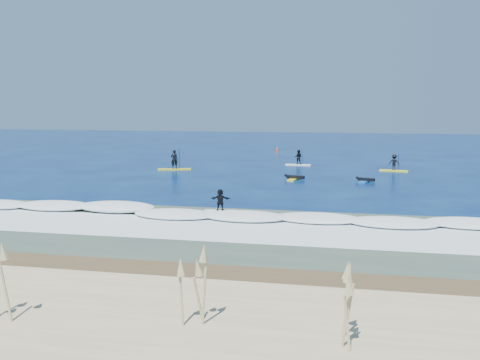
% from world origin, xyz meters
% --- Properties ---
extents(ground, '(160.00, 160.00, 0.00)m').
position_xyz_m(ground, '(0.00, 0.00, 0.00)').
color(ground, '#031245').
rests_on(ground, ground).
extents(dune, '(90.00, 7.00, 2.00)m').
position_xyz_m(dune, '(0.00, -27.00, 0.00)').
color(dune, tan).
rests_on(dune, ground).
extents(wet_sand_strip, '(90.00, 5.00, 0.08)m').
position_xyz_m(wet_sand_strip, '(0.00, -21.50, 0.00)').
color(wet_sand_strip, '#4C3A23').
rests_on(wet_sand_strip, ground).
extents(shallow_water, '(90.00, 13.00, 0.01)m').
position_xyz_m(shallow_water, '(0.00, -14.00, 0.01)').
color(shallow_water, '#374B3D').
rests_on(shallow_water, ground).
extents(breaking_wave, '(40.00, 6.00, 0.30)m').
position_xyz_m(breaking_wave, '(0.00, -10.00, 0.00)').
color(breaking_wave, white).
rests_on(breaking_wave, ground).
extents(whitewater, '(34.00, 5.00, 0.02)m').
position_xyz_m(whitewater, '(0.00, -13.00, 0.00)').
color(whitewater, silver).
rests_on(whitewater, ground).
extents(dune_grass, '(40.00, 4.00, 1.70)m').
position_xyz_m(dune_grass, '(0.00, -27.00, 1.85)').
color(dune_grass, tan).
rests_on(dune_grass, dune).
extents(sup_paddler_left, '(3.30, 1.64, 2.25)m').
position_xyz_m(sup_paddler_left, '(-9.92, 10.28, 0.70)').
color(sup_paddler_left, yellow).
rests_on(sup_paddler_left, ground).
extents(sup_paddler_center, '(2.66, 0.78, 1.84)m').
position_xyz_m(sup_paddler_center, '(1.52, 16.41, 0.69)').
color(sup_paddler_center, white).
rests_on(sup_paddler_center, ground).
extents(sup_paddler_right, '(2.70, 1.14, 1.84)m').
position_xyz_m(sup_paddler_right, '(10.89, 13.33, 0.72)').
color(sup_paddler_right, '#FFF21B').
rests_on(sup_paddler_right, ground).
extents(prone_paddler_near, '(1.75, 2.27, 0.46)m').
position_xyz_m(prone_paddler_near, '(2.18, 5.82, 0.16)').
color(prone_paddler_near, yellow).
rests_on(prone_paddler_near, ground).
extents(prone_paddler_far, '(1.56, 2.05, 0.42)m').
position_xyz_m(prone_paddler_far, '(8.02, 5.65, 0.14)').
color(prone_paddler_far, blue).
rests_on(prone_paddler_far, ground).
extents(wave_surfer, '(1.91, 0.69, 1.35)m').
position_xyz_m(wave_surfer, '(-0.61, -9.40, 0.78)').
color(wave_surfer, white).
rests_on(wave_surfer, breaking_wave).
extents(marker_buoy, '(0.29, 0.29, 0.70)m').
position_xyz_m(marker_buoy, '(-2.54, 30.56, 0.31)').
color(marker_buoy, '#F74816').
rests_on(marker_buoy, ground).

